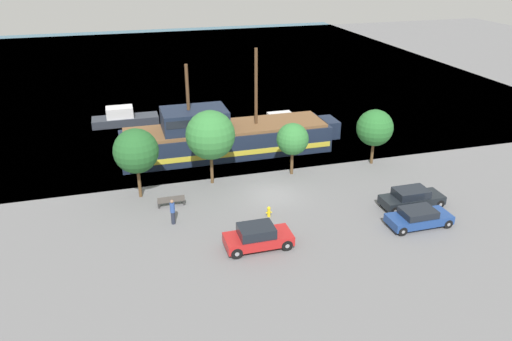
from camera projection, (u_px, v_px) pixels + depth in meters
name	position (u px, v px, depth m)	size (l,w,h in m)	color
ground_plane	(273.00, 194.00, 37.39)	(160.00, 160.00, 0.00)	slate
water_surface	(184.00, 68.00, 75.91)	(80.00, 80.00, 0.00)	#38667F
pirate_ship	(223.00, 137.00, 44.15)	(19.66, 4.70, 9.20)	#192338
moored_boat_dockside	(124.00, 118.00, 51.76)	(6.71, 2.19, 1.90)	#2D333D
moored_boat_outer	(283.00, 121.00, 51.18)	(6.08, 1.90, 1.48)	#B7B2A8
parked_car_curb_front	(419.00, 217.00, 32.98)	(4.25, 1.85, 1.25)	navy
parked_car_curb_mid	(258.00, 237.00, 30.58)	(4.16, 1.91, 1.50)	#B21E1E
parked_car_curb_rear	(412.00, 198.00, 35.41)	(4.50, 1.79, 1.38)	black
fire_hydrant	(269.00, 211.00, 34.20)	(0.42, 0.25, 0.76)	yellow
bench_promenade_east	(171.00, 201.00, 35.51)	(1.92, 0.45, 0.85)	#4C4742
pedestrian_walking_near	(173.00, 212.00, 33.11)	(0.32, 0.32, 1.80)	#232838
tree_row_east	(136.00, 151.00, 35.60)	(3.25, 3.25, 5.28)	brown
tree_row_mideast	(210.00, 135.00, 37.60)	(3.76, 3.76, 5.88)	brown
tree_row_midwest	(293.00, 139.00, 39.55)	(2.57, 2.57, 4.31)	brown
tree_row_west	(375.00, 128.00, 41.45)	(3.05, 3.05, 4.73)	brown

